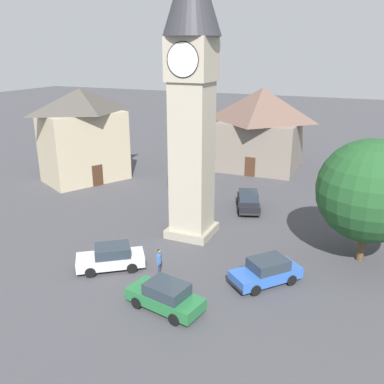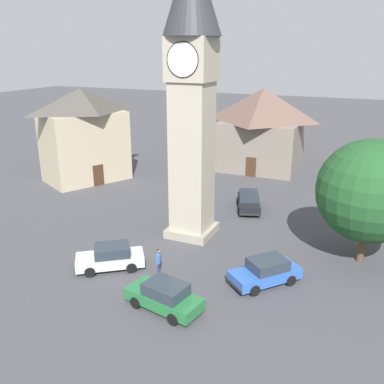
{
  "view_description": "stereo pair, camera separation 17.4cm",
  "coord_description": "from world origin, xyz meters",
  "px_view_note": "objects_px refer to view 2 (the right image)",
  "views": [
    {
      "loc": [
        11.3,
        -25.6,
        12.84
      ],
      "look_at": [
        0.0,
        0.0,
        3.25
      ],
      "focal_mm": 38.95,
      "sensor_mm": 36.0,
      "label": 1
    },
    {
      "loc": [
        11.46,
        -25.53,
        12.84
      ],
      "look_at": [
        0.0,
        0.0,
        3.25
      ],
      "focal_mm": 38.95,
      "sensor_mm": 36.0,
      "label": 2
    }
  ],
  "objects_px": {
    "clock_tower": "(192,73)",
    "car_blue_kerb": "(249,201)",
    "car_silver_kerb": "(266,272)",
    "tree": "(369,191)",
    "car_red_corner": "(164,296)",
    "building_corner_back": "(262,128)",
    "building_shop_left": "(84,134)",
    "pedestrian": "(159,260)",
    "car_white_side": "(111,257)"
  },
  "relations": [
    {
      "from": "pedestrian",
      "to": "building_shop_left",
      "type": "bearing_deg",
      "value": 138.8
    },
    {
      "from": "clock_tower",
      "to": "car_blue_kerb",
      "type": "distance_m",
      "value": 12.66
    },
    {
      "from": "car_silver_kerb",
      "to": "building_corner_back",
      "type": "xyz_separation_m",
      "value": [
        -7.03,
        24.44,
        3.81
      ]
    },
    {
      "from": "clock_tower",
      "to": "car_white_side",
      "type": "height_order",
      "value": "clock_tower"
    },
    {
      "from": "building_corner_back",
      "to": "pedestrian",
      "type": "bearing_deg",
      "value": -87.91
    },
    {
      "from": "car_white_side",
      "to": "building_corner_back",
      "type": "height_order",
      "value": "building_corner_back"
    },
    {
      "from": "car_silver_kerb",
      "to": "tree",
      "type": "relative_size",
      "value": 0.54
    },
    {
      "from": "car_white_side",
      "to": "pedestrian",
      "type": "height_order",
      "value": "pedestrian"
    },
    {
      "from": "car_blue_kerb",
      "to": "building_shop_left",
      "type": "height_order",
      "value": "building_shop_left"
    },
    {
      "from": "car_blue_kerb",
      "to": "car_white_side",
      "type": "height_order",
      "value": "same"
    },
    {
      "from": "car_blue_kerb",
      "to": "building_corner_back",
      "type": "bearing_deg",
      "value": 101.38
    },
    {
      "from": "clock_tower",
      "to": "car_blue_kerb",
      "type": "height_order",
      "value": "clock_tower"
    },
    {
      "from": "pedestrian",
      "to": "building_corner_back",
      "type": "distance_m",
      "value": 26.35
    },
    {
      "from": "pedestrian",
      "to": "car_white_side",
      "type": "bearing_deg",
      "value": -170.38
    },
    {
      "from": "car_white_side",
      "to": "building_corner_back",
      "type": "xyz_separation_m",
      "value": [
        2.13,
        26.61,
        3.81
      ]
    },
    {
      "from": "car_red_corner",
      "to": "pedestrian",
      "type": "bearing_deg",
      "value": 123.18
    },
    {
      "from": "clock_tower",
      "to": "tree",
      "type": "xyz_separation_m",
      "value": [
        11.5,
        0.67,
        -6.7
      ]
    },
    {
      "from": "car_white_side",
      "to": "building_shop_left",
      "type": "bearing_deg",
      "value": 131.71
    },
    {
      "from": "building_shop_left",
      "to": "car_silver_kerb",
      "type": "bearing_deg",
      "value": -29.31
    },
    {
      "from": "tree",
      "to": "building_shop_left",
      "type": "relative_size",
      "value": 0.81
    },
    {
      "from": "car_blue_kerb",
      "to": "car_silver_kerb",
      "type": "height_order",
      "value": "same"
    },
    {
      "from": "tree",
      "to": "building_shop_left",
      "type": "distance_m",
      "value": 28.0
    },
    {
      "from": "car_red_corner",
      "to": "pedestrian",
      "type": "distance_m",
      "value": 3.54
    },
    {
      "from": "building_shop_left",
      "to": "building_corner_back",
      "type": "distance_m",
      "value": 19.33
    },
    {
      "from": "car_red_corner",
      "to": "building_corner_back",
      "type": "relative_size",
      "value": 0.48
    },
    {
      "from": "car_blue_kerb",
      "to": "building_shop_left",
      "type": "bearing_deg",
      "value": 175.25
    },
    {
      "from": "pedestrian",
      "to": "building_corner_back",
      "type": "height_order",
      "value": "building_corner_back"
    },
    {
      "from": "car_silver_kerb",
      "to": "building_shop_left",
      "type": "height_order",
      "value": "building_shop_left"
    },
    {
      "from": "car_silver_kerb",
      "to": "building_shop_left",
      "type": "distance_m",
      "value": 25.78
    },
    {
      "from": "pedestrian",
      "to": "building_corner_back",
      "type": "xyz_separation_m",
      "value": [
        -0.95,
        26.09,
        3.56
      ]
    },
    {
      "from": "car_red_corner",
      "to": "clock_tower",
      "type": "bearing_deg",
      "value": 105.45
    },
    {
      "from": "car_silver_kerb",
      "to": "pedestrian",
      "type": "height_order",
      "value": "pedestrian"
    },
    {
      "from": "car_white_side",
      "to": "car_silver_kerb",
      "type": "bearing_deg",
      "value": 13.32
    },
    {
      "from": "car_white_side",
      "to": "tree",
      "type": "height_order",
      "value": "tree"
    },
    {
      "from": "car_silver_kerb",
      "to": "car_white_side",
      "type": "height_order",
      "value": "same"
    },
    {
      "from": "clock_tower",
      "to": "car_red_corner",
      "type": "xyz_separation_m",
      "value": [
        2.52,
        -9.13,
        -10.64
      ]
    },
    {
      "from": "pedestrian",
      "to": "tree",
      "type": "xyz_separation_m",
      "value": [
        10.91,
        6.85,
        3.69
      ]
    },
    {
      "from": "building_corner_back",
      "to": "car_silver_kerb",
      "type": "bearing_deg",
      "value": -73.94
    },
    {
      "from": "clock_tower",
      "to": "car_white_side",
      "type": "bearing_deg",
      "value": -110.38
    },
    {
      "from": "tree",
      "to": "building_shop_left",
      "type": "xyz_separation_m",
      "value": [
        -27.04,
        7.27,
        0.04
      ]
    },
    {
      "from": "clock_tower",
      "to": "car_blue_kerb",
      "type": "xyz_separation_m",
      "value": [
        2.35,
        6.46,
        -10.64
      ]
    },
    {
      "from": "car_silver_kerb",
      "to": "pedestrian",
      "type": "xyz_separation_m",
      "value": [
        -6.08,
        -1.65,
        0.25
      ]
    },
    {
      "from": "car_blue_kerb",
      "to": "pedestrian",
      "type": "height_order",
      "value": "pedestrian"
    },
    {
      "from": "car_red_corner",
      "to": "building_corner_back",
      "type": "distance_m",
      "value": 29.44
    },
    {
      "from": "car_white_side",
      "to": "pedestrian",
      "type": "relative_size",
      "value": 2.56
    },
    {
      "from": "car_white_side",
      "to": "building_shop_left",
      "type": "height_order",
      "value": "building_shop_left"
    },
    {
      "from": "car_red_corner",
      "to": "tree",
      "type": "xyz_separation_m",
      "value": [
        8.98,
        9.81,
        3.94
      ]
    },
    {
      "from": "building_shop_left",
      "to": "clock_tower",
      "type": "bearing_deg",
      "value": -27.08
    },
    {
      "from": "pedestrian",
      "to": "tree",
      "type": "distance_m",
      "value": 13.4
    },
    {
      "from": "car_silver_kerb",
      "to": "car_red_corner",
      "type": "height_order",
      "value": "same"
    }
  ]
}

